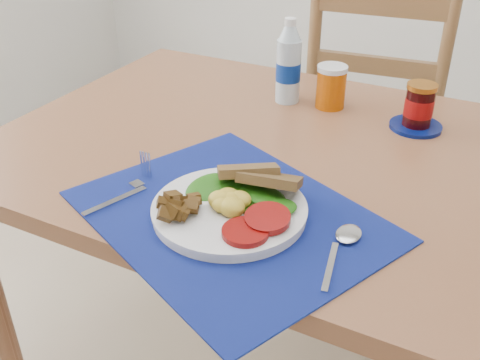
{
  "coord_description": "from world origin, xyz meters",
  "views": [
    {
      "loc": [
        0.34,
        -0.8,
        1.31
      ],
      "look_at": [
        -0.05,
        -0.05,
        0.8
      ],
      "focal_mm": 42.0,
      "sensor_mm": 36.0,
      "label": 1
    }
  ],
  "objects_px": {
    "breakfast_plate": "(226,206)",
    "jam_on_saucer": "(419,109)",
    "chair_far": "(375,99)",
    "water_bottle": "(288,66)",
    "juice_glass": "(331,88)"
  },
  "relations": [
    {
      "from": "chair_far",
      "to": "breakfast_plate",
      "type": "xyz_separation_m",
      "value": [
        -0.0,
        -1.02,
        0.18
      ]
    },
    {
      "from": "chair_far",
      "to": "breakfast_plate",
      "type": "height_order",
      "value": "chair_far"
    },
    {
      "from": "breakfast_plate",
      "to": "juice_glass",
      "type": "bearing_deg",
      "value": 65.99
    },
    {
      "from": "water_bottle",
      "to": "jam_on_saucer",
      "type": "distance_m",
      "value": 0.33
    },
    {
      "from": "juice_glass",
      "to": "jam_on_saucer",
      "type": "bearing_deg",
      "value": -6.93
    },
    {
      "from": "juice_glass",
      "to": "jam_on_saucer",
      "type": "height_order",
      "value": "jam_on_saucer"
    },
    {
      "from": "juice_glass",
      "to": "jam_on_saucer",
      "type": "relative_size",
      "value": 0.84
    },
    {
      "from": "breakfast_plate",
      "to": "water_bottle",
      "type": "distance_m",
      "value": 0.55
    },
    {
      "from": "water_bottle",
      "to": "jam_on_saucer",
      "type": "bearing_deg",
      "value": -2.15
    },
    {
      "from": "chair_far",
      "to": "breakfast_plate",
      "type": "distance_m",
      "value": 1.04
    },
    {
      "from": "chair_far",
      "to": "water_bottle",
      "type": "distance_m",
      "value": 0.56
    },
    {
      "from": "breakfast_plate",
      "to": "water_bottle",
      "type": "relative_size",
      "value": 1.27
    },
    {
      "from": "chair_far",
      "to": "water_bottle",
      "type": "bearing_deg",
      "value": 70.91
    },
    {
      "from": "breakfast_plate",
      "to": "jam_on_saucer",
      "type": "relative_size",
      "value": 2.25
    },
    {
      "from": "chair_far",
      "to": "jam_on_saucer",
      "type": "height_order",
      "value": "chair_far"
    }
  ]
}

